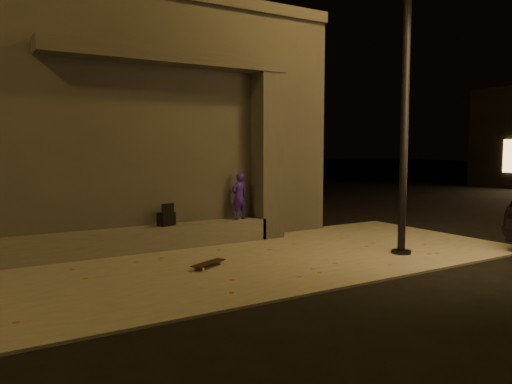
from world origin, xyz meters
TOP-DOWN VIEW (x-y plane):
  - ground at (0.00, 0.00)m, footprint 120.00×120.00m
  - sidewalk at (0.00, 2.00)m, footprint 11.00×4.40m
  - building at (-1.00, 6.49)m, footprint 9.00×5.10m
  - ledge at (-1.50, 3.75)m, footprint 6.00×0.55m
  - column at (1.70, 3.75)m, footprint 0.55×0.55m
  - canopy at (-0.50, 3.80)m, footprint 5.00×0.70m
  - skateboarder at (0.98, 3.75)m, footprint 0.39×0.28m
  - backpack at (-0.68, 3.75)m, footprint 0.37×0.29m
  - skateboard at (-0.68, 1.88)m, footprint 0.73×0.48m
  - street_lamp_0 at (2.90, 0.94)m, footprint 0.36×0.36m

SIDE VIEW (x-z plane):
  - ground at x=0.00m, z-range 0.00..0.00m
  - sidewalk at x=0.00m, z-range 0.00..0.04m
  - skateboard at x=-0.68m, z-range 0.07..0.15m
  - ledge at x=-1.50m, z-range 0.04..0.49m
  - backpack at x=-0.68m, z-range 0.42..0.87m
  - skateboarder at x=0.98m, z-range 0.49..1.49m
  - column at x=1.70m, z-range 0.04..3.64m
  - building at x=-1.00m, z-range -0.01..5.22m
  - canopy at x=-0.50m, z-range 3.64..3.92m
  - street_lamp_0 at x=2.90m, z-range 0.49..7.78m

